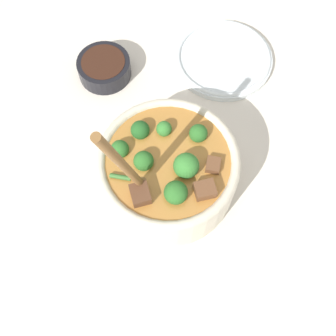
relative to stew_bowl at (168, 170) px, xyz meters
name	(u,v)px	position (x,y,z in m)	size (l,w,h in m)	color
ground_plane	(168,183)	(0.00, 0.00, -0.06)	(4.00, 4.00, 0.00)	silver
stew_bowl	(168,170)	(0.00, 0.00, 0.00)	(0.22, 0.22, 0.30)	beige
condiment_bowl	(104,67)	(-0.06, -0.26, -0.04)	(0.10, 0.10, 0.04)	black
empty_plate	(223,58)	(-0.26, -0.12, -0.05)	(0.19, 0.19, 0.02)	white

